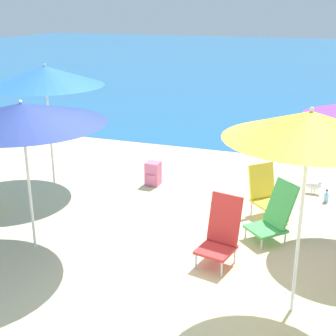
# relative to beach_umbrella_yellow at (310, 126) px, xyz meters

# --- Properties ---
(ground_plane) EXTENTS (60.00, 60.00, 0.00)m
(ground_plane) POSITION_rel_beach_umbrella_yellow_xyz_m (-2.07, 0.46, -2.00)
(ground_plane) COLOR beige
(sea_water) EXTENTS (60.00, 40.00, 0.01)m
(sea_water) POSITION_rel_beach_umbrella_yellow_xyz_m (-2.07, 25.35, -2.00)
(sea_water) COLOR #23669E
(sea_water) RESTS_ON ground
(beach_umbrella_yellow) EXTENTS (1.63, 1.63, 2.18)m
(beach_umbrella_yellow) POSITION_rel_beach_umbrella_yellow_xyz_m (0.00, 0.00, 0.00)
(beach_umbrella_yellow) COLOR white
(beach_umbrella_yellow) RESTS_ON ground
(beach_umbrella_navy) EXTENTS (2.08, 2.08, 1.98)m
(beach_umbrella_navy) POSITION_rel_beach_umbrella_yellow_xyz_m (-3.35, 0.23, -0.19)
(beach_umbrella_navy) COLOR white
(beach_umbrella_navy) RESTS_ON ground
(beach_umbrella_blue) EXTENTS (1.98, 1.98, 2.13)m
(beach_umbrella_blue) POSITION_rel_beach_umbrella_yellow_xyz_m (-4.46, 2.41, -0.08)
(beach_umbrella_blue) COLOR white
(beach_umbrella_blue) RESTS_ON ground
(beach_chair_red) EXTENTS (0.51, 0.60, 0.86)m
(beach_chair_red) POSITION_rel_beach_umbrella_yellow_xyz_m (-0.95, 0.71, -1.60)
(beach_chair_red) COLOR silver
(beach_chair_red) RESTS_ON ground
(beach_chair_yellow) EXTENTS (0.72, 0.72, 0.78)m
(beach_chair_yellow) POSITION_rel_beach_umbrella_yellow_xyz_m (-0.64, 2.30, -1.63)
(beach_chair_yellow) COLOR silver
(beach_chair_yellow) RESTS_ON ground
(beach_chair_green) EXTENTS (0.71, 0.72, 0.81)m
(beach_chair_green) POSITION_rel_beach_umbrella_yellow_xyz_m (-0.41, 1.54, -1.64)
(beach_chair_green) COLOR silver
(beach_chair_green) RESTS_ON ground
(backpack_pink) EXTENTS (0.25, 0.26, 0.42)m
(backpack_pink) POSITION_rel_beach_umbrella_yellow_xyz_m (-2.72, 2.91, -1.79)
(backpack_pink) COLOR pink
(backpack_pink) RESTS_ON ground
(water_bottle) EXTENTS (0.07, 0.07, 0.22)m
(water_bottle) POSITION_rel_beach_umbrella_yellow_xyz_m (0.23, 3.13, -1.92)
(water_bottle) COLOR #8CCCEA
(water_bottle) RESTS_ON ground
(seagull) EXTENTS (0.27, 0.11, 0.23)m
(seagull) POSITION_rel_beach_umbrella_yellow_xyz_m (0.02, 3.47, -1.86)
(seagull) COLOR gold
(seagull) RESTS_ON ground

